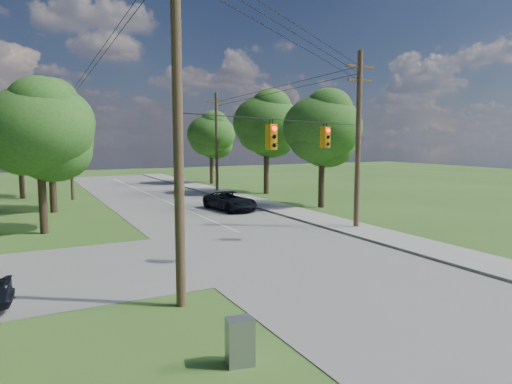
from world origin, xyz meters
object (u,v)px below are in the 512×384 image
pole_north_e (217,141)px  control_cabinet (240,342)px  pole_ne (358,138)px  car_main_north (230,201)px  pole_sw (178,112)px  pole_north_w (71,142)px

pole_north_e → control_cabinet: pole_north_e is taller
pole_ne → car_main_north: pole_ne is taller
pole_sw → control_cabinet: pole_sw is taller
car_main_north → control_cabinet: 23.83m
pole_north_e → pole_north_w: (-13.90, 0.00, 0.00)m
pole_sw → control_cabinet: bearing=-89.6°
pole_north_w → control_cabinet: (0.43, -34.00, -4.55)m
pole_north_w → control_cabinet: 34.31m
control_cabinet → pole_north_w: bearing=100.5°
car_main_north → pole_ne: bearing=-76.5°
pole_sw → pole_ne: 15.51m
pole_ne → pole_north_e: size_ratio=1.05×
control_cabinet → pole_north_e: bearing=78.2°
pole_north_e → car_main_north: bearing=-108.1°
pole_north_w → pole_ne: bearing=-57.7°
car_main_north → control_cabinet: (-9.51, -21.85, -0.15)m
pole_north_e → car_main_north: (-3.96, -12.15, -4.41)m
pole_north_w → car_main_north: size_ratio=2.01×
pole_sw → pole_north_e: bearing=65.5°
pole_north_e → control_cabinet: size_ratio=8.67×
pole_north_w → pole_sw: bearing=-89.2°
pole_sw → pole_north_e: 32.55m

